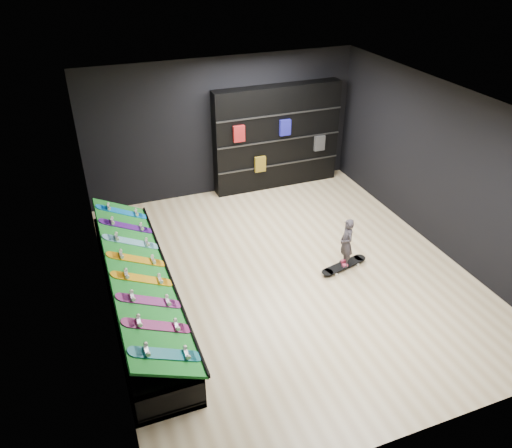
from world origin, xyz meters
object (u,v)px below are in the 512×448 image
object	(u,v)px
floor_skateboard	(344,267)
child	(345,252)
back_shelving	(277,137)
display_rack	(139,295)

from	to	relation	value
floor_skateboard	child	bearing A→B (deg)	0.00
child	back_shelving	bearing A→B (deg)	-174.28
display_rack	back_shelving	distance (m)	5.09
back_shelving	display_rack	bearing A→B (deg)	-138.45
display_rack	back_shelving	size ratio (longest dim) A/B	1.54
display_rack	child	xyz separation A→B (m)	(3.56, -0.24, 0.11)
display_rack	floor_skateboard	size ratio (longest dim) A/B	4.59
back_shelving	child	bearing A→B (deg)	-93.06
floor_skateboard	child	world-z (taller)	child
floor_skateboard	child	size ratio (longest dim) A/B	1.80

